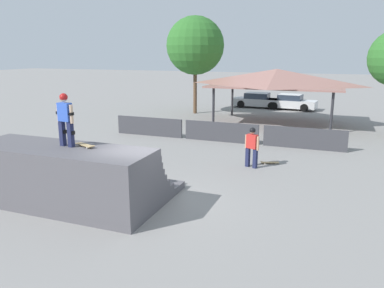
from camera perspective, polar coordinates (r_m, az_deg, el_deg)
The scene contains 11 objects.
ground_plane at distance 11.94m, azimuth -6.32°, elevation -9.34°, with size 160.00×160.00×0.00m, color gray.
quarter_pipe_ramp at distance 12.52m, azimuth -18.25°, elevation -4.81°, with size 5.90×3.80×1.89m.
skater_on_deck at distance 11.83m, azimuth -18.77°, elevation 4.04°, with size 0.70×0.26×1.62m.
skateboard_on_deck at distance 11.76m, azimuth -15.93°, elevation -0.16°, with size 0.80×0.47×0.09m.
bystander_walking at distance 15.60m, azimuth 9.13°, elevation -0.01°, with size 0.66×0.36×1.70m.
skateboard_on_ground at distance 16.47m, azimuth 11.69°, elevation -2.77°, with size 0.80×0.48×0.09m.
barrier_fence at distance 20.07m, azimuth 4.45°, elevation 1.83°, with size 12.62×0.12×1.05m.
pavilion_shelter at distance 25.61m, azimuth 12.79°, elevation 9.81°, with size 8.46×5.57×3.62m.
tree_beside_pavilion at distance 29.21m, azimuth 0.49°, elevation 14.76°, with size 4.38×4.38×7.36m.
parked_car_silver at distance 33.12m, azimuth 10.03°, elevation 6.54°, with size 4.38×1.86×1.27m.
parked_car_white at distance 32.55m, azimuth 14.85°, elevation 6.17°, with size 4.21×2.15×1.27m.
Camera 1 is at (5.09, -9.74, 4.68)m, focal length 35.00 mm.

